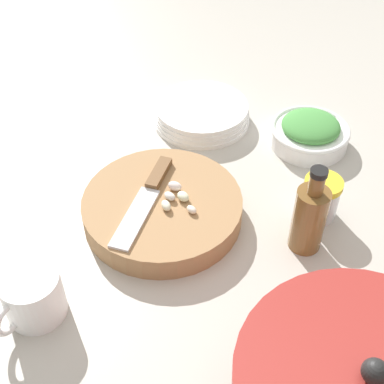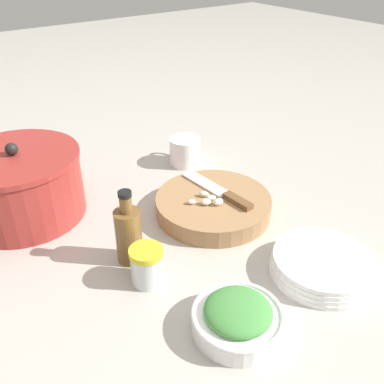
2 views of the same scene
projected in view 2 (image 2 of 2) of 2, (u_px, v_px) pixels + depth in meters
ground_plane at (198, 232)px, 0.96m from camera, size 5.00×5.00×0.00m
cutting_board at (213, 205)px, 1.01m from camera, size 0.27×0.27×0.04m
chef_knife at (221, 192)px, 1.01m from camera, size 0.22×0.04×0.01m
garlic_cloves at (208, 200)px, 0.98m from camera, size 0.07×0.07×0.02m
herb_bowl at (238, 318)px, 0.71m from camera, size 0.16×0.16×0.06m
spice_jar at (147, 265)px, 0.80m from camera, size 0.06×0.06×0.08m
coffee_mug at (185, 151)px, 1.22m from camera, size 0.12×0.09×0.08m
plate_stack at (322, 265)px, 0.83m from camera, size 0.20×0.20×0.04m
oil_bottle at (129, 234)px, 0.85m from camera, size 0.05×0.05×0.16m
stock_pot at (20, 185)px, 0.98m from camera, size 0.29×0.29×0.18m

